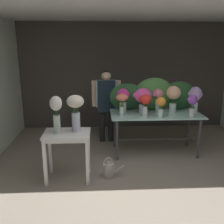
{
  "coord_description": "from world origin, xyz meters",
  "views": [
    {
      "loc": [
        -0.64,
        -2.92,
        2.1
      ],
      "look_at": [
        -0.43,
        1.26,
        0.99
      ],
      "focal_mm": 41.14,
      "sensor_mm": 36.0,
      "label": 1
    }
  ],
  "objects_px": {
    "vase_scarlet_stock": "(145,102)",
    "watering_can": "(109,170)",
    "vase_magenta_roses": "(123,98)",
    "vase_fuchsia_freesia": "(143,97)",
    "vase_violet_snapdragons": "(192,103)",
    "florist": "(106,99)",
    "vase_coral_hydrangea": "(122,101)",
    "vase_cream_lisianthus_tall": "(76,109)",
    "side_table_white": "(67,140)",
    "vase_lilac_peonies": "(195,97)",
    "display_table_glass": "(155,120)",
    "vase_rosy_dahlias": "(158,97)",
    "vase_peach_tulips": "(173,96)",
    "vase_white_roses_tall": "(56,111)",
    "vase_sunset_carnations": "(161,105)"
  },
  "relations": [
    {
      "from": "vase_rosy_dahlias",
      "to": "vase_violet_snapdragons",
      "type": "height_order",
      "value": "vase_rosy_dahlias"
    },
    {
      "from": "display_table_glass",
      "to": "vase_magenta_roses",
      "type": "height_order",
      "value": "vase_magenta_roses"
    },
    {
      "from": "vase_magenta_roses",
      "to": "vase_violet_snapdragons",
      "type": "bearing_deg",
      "value": -20.29
    },
    {
      "from": "vase_sunset_carnations",
      "to": "vase_magenta_roses",
      "type": "distance_m",
      "value": 0.77
    },
    {
      "from": "florist",
      "to": "vase_rosy_dahlias",
      "type": "bearing_deg",
      "value": -29.54
    },
    {
      "from": "vase_lilac_peonies",
      "to": "watering_can",
      "type": "relative_size",
      "value": 1.45
    },
    {
      "from": "vase_fuchsia_freesia",
      "to": "vase_white_roses_tall",
      "type": "xyz_separation_m",
      "value": [
        -1.48,
        -0.98,
        0.01
      ]
    },
    {
      "from": "vase_peach_tulips",
      "to": "vase_magenta_roses",
      "type": "relative_size",
      "value": 1.11
    },
    {
      "from": "vase_sunset_carnations",
      "to": "vase_lilac_peonies",
      "type": "distance_m",
      "value": 0.81
    },
    {
      "from": "display_table_glass",
      "to": "vase_white_roses_tall",
      "type": "relative_size",
      "value": 3.02
    },
    {
      "from": "vase_peach_tulips",
      "to": "vase_white_roses_tall",
      "type": "distance_m",
      "value": 2.31
    },
    {
      "from": "florist",
      "to": "vase_fuchsia_freesia",
      "type": "bearing_deg",
      "value": -43.08
    },
    {
      "from": "vase_sunset_carnations",
      "to": "vase_rosy_dahlias",
      "type": "relative_size",
      "value": 0.82
    },
    {
      "from": "florist",
      "to": "vase_coral_hydrangea",
      "type": "height_order",
      "value": "florist"
    },
    {
      "from": "vase_coral_hydrangea",
      "to": "vase_cream_lisianthus_tall",
      "type": "bearing_deg",
      "value": -135.15
    },
    {
      "from": "vase_violet_snapdragons",
      "to": "vase_magenta_roses",
      "type": "relative_size",
      "value": 0.9
    },
    {
      "from": "florist",
      "to": "vase_magenta_roses",
      "type": "distance_m",
      "value": 0.62
    },
    {
      "from": "vase_lilac_peonies",
      "to": "vase_rosy_dahlias",
      "type": "relative_size",
      "value": 1.1
    },
    {
      "from": "vase_magenta_roses",
      "to": "vase_white_roses_tall",
      "type": "bearing_deg",
      "value": -135.54
    },
    {
      "from": "vase_lilac_peonies",
      "to": "florist",
      "type": "bearing_deg",
      "value": 159.36
    },
    {
      "from": "vase_coral_hydrangea",
      "to": "vase_rosy_dahlias",
      "type": "height_order",
      "value": "vase_rosy_dahlias"
    },
    {
      "from": "display_table_glass",
      "to": "vase_magenta_roses",
      "type": "distance_m",
      "value": 0.77
    },
    {
      "from": "vase_sunset_carnations",
      "to": "vase_cream_lisianthus_tall",
      "type": "distance_m",
      "value": 1.58
    },
    {
      "from": "display_table_glass",
      "to": "vase_coral_hydrangea",
      "type": "distance_m",
      "value": 0.8
    },
    {
      "from": "vase_magenta_roses",
      "to": "watering_can",
      "type": "relative_size",
      "value": 1.33
    },
    {
      "from": "vase_scarlet_stock",
      "to": "vase_cream_lisianthus_tall",
      "type": "relative_size",
      "value": 0.73
    },
    {
      "from": "vase_cream_lisianthus_tall",
      "to": "vase_magenta_roses",
      "type": "bearing_deg",
      "value": 51.61
    },
    {
      "from": "vase_scarlet_stock",
      "to": "vase_violet_snapdragons",
      "type": "distance_m",
      "value": 0.84
    },
    {
      "from": "florist",
      "to": "vase_peach_tulips",
      "type": "distance_m",
      "value": 1.42
    },
    {
      "from": "florist",
      "to": "vase_magenta_roses",
      "type": "xyz_separation_m",
      "value": [
        0.31,
        -0.52,
        0.13
      ]
    },
    {
      "from": "florist",
      "to": "vase_scarlet_stock",
      "type": "bearing_deg",
      "value": -52.96
    },
    {
      "from": "vase_rosy_dahlias",
      "to": "vase_magenta_roses",
      "type": "distance_m",
      "value": 0.68
    },
    {
      "from": "vase_cream_lisianthus_tall",
      "to": "vase_scarlet_stock",
      "type": "bearing_deg",
      "value": 29.01
    },
    {
      "from": "vase_magenta_roses",
      "to": "vase_lilac_peonies",
      "type": "bearing_deg",
      "value": -4.6
    },
    {
      "from": "vase_lilac_peonies",
      "to": "vase_magenta_roses",
      "type": "height_order",
      "value": "vase_lilac_peonies"
    },
    {
      "from": "vase_peach_tulips",
      "to": "vase_magenta_roses",
      "type": "distance_m",
      "value": 0.97
    },
    {
      "from": "vase_fuchsia_freesia",
      "to": "florist",
      "type": "bearing_deg",
      "value": 136.92
    },
    {
      "from": "display_table_glass",
      "to": "watering_can",
      "type": "bearing_deg",
      "value": -135.05
    },
    {
      "from": "display_table_glass",
      "to": "vase_rosy_dahlias",
      "type": "bearing_deg",
      "value": 65.01
    },
    {
      "from": "vase_scarlet_stock",
      "to": "vase_white_roses_tall",
      "type": "bearing_deg",
      "value": -154.29
    },
    {
      "from": "vase_fuchsia_freesia",
      "to": "vase_violet_snapdragons",
      "type": "relative_size",
      "value": 1.16
    },
    {
      "from": "vase_coral_hydrangea",
      "to": "vase_cream_lisianthus_tall",
      "type": "height_order",
      "value": "vase_cream_lisianthus_tall"
    },
    {
      "from": "vase_white_roses_tall",
      "to": "vase_magenta_roses",
      "type": "bearing_deg",
      "value": 44.46
    },
    {
      "from": "vase_violet_snapdragons",
      "to": "watering_can",
      "type": "xyz_separation_m",
      "value": [
        -1.52,
        -0.62,
        -0.94
      ]
    },
    {
      "from": "vase_magenta_roses",
      "to": "florist",
      "type": "bearing_deg",
      "value": 120.18
    },
    {
      "from": "vase_cream_lisianthus_tall",
      "to": "vase_lilac_peonies",
      "type": "bearing_deg",
      "value": 22.74
    },
    {
      "from": "vase_lilac_peonies",
      "to": "vase_magenta_roses",
      "type": "distance_m",
      "value": 1.39
    },
    {
      "from": "watering_can",
      "to": "vase_sunset_carnations",
      "type": "bearing_deg",
      "value": 33.96
    },
    {
      "from": "side_table_white",
      "to": "vase_violet_snapdragons",
      "type": "relative_size",
      "value": 1.84
    },
    {
      "from": "vase_scarlet_stock",
      "to": "watering_can",
      "type": "relative_size",
      "value": 1.2
    }
  ]
}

